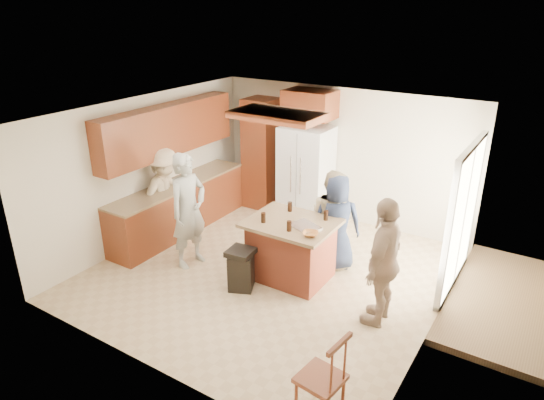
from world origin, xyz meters
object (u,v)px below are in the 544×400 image
Objects in this scene: kitchen_island at (291,249)px; refrigerator at (306,174)px; spindle_chair at (322,379)px; person_front_left at (188,211)px; person_counter at (165,195)px; person_behind_left at (332,218)px; person_side_right at (384,262)px; person_behind_right at (337,222)px; trash_bin at (241,269)px.

refrigerator is at bearing 113.25° from kitchen_island.
person_front_left is at bearing 152.41° from spindle_chair.
person_counter is (-0.95, 0.47, -0.10)m from person_front_left.
person_front_left is at bearing -123.01° from person_counter.
person_behind_left reaches higher than kitchen_island.
person_counter reaches higher than kitchen_island.
refrigerator reaches higher than person_behind_left.
refrigerator reaches higher than person_counter.
refrigerator is (-2.41, 2.36, 0.03)m from person_side_right.
person_behind_left is at bearing -50.30° from person_front_left.
person_side_right is at bearing 92.52° from spindle_chair.
kitchen_island is 1.29× the size of spindle_chair.
refrigerator is (-1.19, 1.32, 0.12)m from person_behind_left.
person_front_left is at bearing 0.08° from person_behind_right.
spindle_chair is at bearing -59.26° from refrigerator.
person_counter is 2.62× the size of trash_bin.
person_behind_left is at bearing 114.40° from spindle_chair.
person_behind_right reaches higher than spindle_chair.
person_front_left is 1.44× the size of kitchen_island.
trash_bin is at bearing 73.46° from person_behind_left.
spindle_chair is (3.17, -1.66, -0.47)m from person_front_left.
kitchen_island is (-0.31, -0.73, -0.31)m from person_behind_left.
person_behind_left reaches higher than spindle_chair.
person_behind_left is at bearing 61.15° from trash_bin.
refrigerator reaches higher than kitchen_island.
trash_bin is (-0.76, -1.39, -0.46)m from person_behind_left.
refrigerator reaches higher than person_side_right.
person_front_left reaches higher than person_behind_left.
spindle_chair is (1.30, -2.87, -0.33)m from person_behind_left.
person_side_right is 3.37m from refrigerator.
trash_bin is 0.63× the size of spindle_chair.
spindle_chair is at bearing 126.71° from person_behind_left.
person_behind_right is 3.04m from spindle_chair.
person_behind_left is 1.01× the size of person_behind_right.
trash_bin is at bearing 26.24° from person_behind_right.
person_behind_left is 2.91m from person_counter.
person_side_right is at bearing 9.82° from trash_bin.
spindle_chair reaches higher than trash_bin.
person_counter is at bearing -16.86° from person_behind_right.
person_counter is (-2.82, -0.75, 0.04)m from person_behind_left.
person_counter reaches higher than spindle_chair.
person_counter is (-4.04, 0.30, -0.05)m from person_side_right.
person_counter is at bearing -179.69° from kitchen_island.
kitchen_island is at bearing -66.12° from person_front_left.
person_front_left is 1.02× the size of refrigerator.
spindle_chair is at bearing 1.91° from person_side_right.
refrigerator is at bearing -76.46° from person_behind_right.
person_side_right is (1.22, -1.04, 0.09)m from person_behind_left.
person_front_left is at bearing 171.20° from trash_bin.
spindle_chair is (1.18, -2.78, -0.32)m from person_behind_right.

